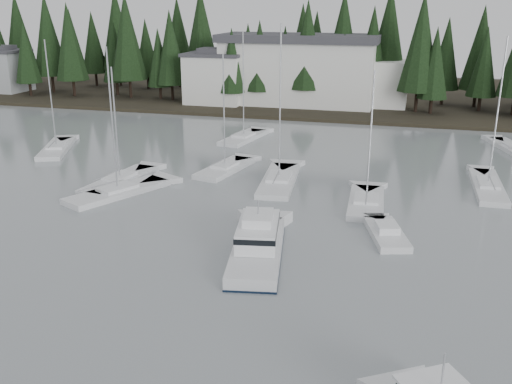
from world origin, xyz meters
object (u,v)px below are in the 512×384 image
at_px(house_west, 216,77).
at_px(sailboat_12, 279,182).
at_px(sailboat_6, 225,170).
at_px(sailboat_3, 366,205).
at_px(cabin_cruiser_center, 258,246).
at_px(runabout_1, 386,235).
at_px(sailboat_0, 120,182).
at_px(sailboat_13, 118,194).
at_px(house_far_west, 3,70).
at_px(sailboat_4, 244,139).
at_px(sailboat_5, 57,150).
at_px(sailboat_9, 487,188).
at_px(harbor_inn, 312,71).

bearing_deg(house_west, sailboat_12, -62.86).
bearing_deg(sailboat_6, house_west, 31.53).
bearing_deg(sailboat_3, cabin_cruiser_center, 149.76).
height_order(sailboat_3, runabout_1, sailboat_3).
bearing_deg(sailboat_0, runabout_1, -97.89).
bearing_deg(sailboat_12, house_west, 21.29).
xyz_separation_m(sailboat_0, sailboat_3, (22.82, -0.23, 0.01)).
xyz_separation_m(sailboat_0, sailboat_13, (1.48, -3.16, 0.01)).
relative_size(house_far_west, sailboat_4, 0.63).
height_order(house_far_west, sailboat_0, sailboat_0).
height_order(sailboat_4, runabout_1, sailboat_4).
height_order(sailboat_0, sailboat_12, sailboat_12).
bearing_deg(sailboat_4, sailboat_13, 178.62).
xyz_separation_m(sailboat_0, sailboat_6, (8.21, 6.45, 0.01)).
bearing_deg(sailboat_12, sailboat_5, 73.38).
height_order(house_far_west, sailboat_9, sailboat_9).
bearing_deg(sailboat_12, sailboat_6, 62.00).
xyz_separation_m(house_west, house_far_west, (-42.00, 2.00, -0.25)).
height_order(house_far_west, harbor_inn, harbor_inn).
height_order(harbor_inn, sailboat_13, sailboat_13).
distance_m(sailboat_0, sailboat_12, 14.91).
height_order(sailboat_3, sailboat_12, sailboat_12).
distance_m(cabin_cruiser_center, sailboat_5, 36.52).
bearing_deg(harbor_inn, sailboat_5, -121.95).
bearing_deg(cabin_cruiser_center, sailboat_13, 49.16).
distance_m(house_west, sailboat_5, 34.28).
height_order(house_west, sailboat_13, sailboat_13).
height_order(sailboat_0, sailboat_3, sailboat_3).
relative_size(house_far_west, sailboat_3, 0.73).
height_order(sailboat_5, sailboat_13, sailboat_13).
bearing_deg(sailboat_3, sailboat_13, 94.59).
relative_size(cabin_cruiser_center, sailboat_0, 0.95).
bearing_deg(house_far_west, house_west, -2.73).
height_order(house_far_west, sailboat_12, sailboat_12).
relative_size(sailboat_3, runabout_1, 1.83).
xyz_separation_m(sailboat_9, runabout_1, (-8.19, -13.86, 0.06)).
height_order(harbor_inn, sailboat_6, sailboat_6).
bearing_deg(sailboat_3, sailboat_6, 62.19).
xyz_separation_m(harbor_inn, sailboat_3, (13.02, -45.80, -5.71)).
height_order(cabin_cruiser_center, sailboat_4, sailboat_4).
bearing_deg(sailboat_12, sailboat_13, 112.97).
bearing_deg(sailboat_5, house_far_west, 21.96).
bearing_deg(cabin_cruiser_center, sailboat_3, -37.24).
bearing_deg(sailboat_4, sailboat_0, 172.99).
xyz_separation_m(sailboat_6, sailboat_12, (6.17, -2.51, 0.01)).
bearing_deg(sailboat_0, cabin_cruiser_center, -118.94).
relative_size(harbor_inn, sailboat_9, 2.11).
height_order(cabin_cruiser_center, sailboat_13, sailboat_13).
bearing_deg(sailboat_9, sailboat_6, 90.97).
bearing_deg(sailboat_4, harbor_inn, 1.48).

